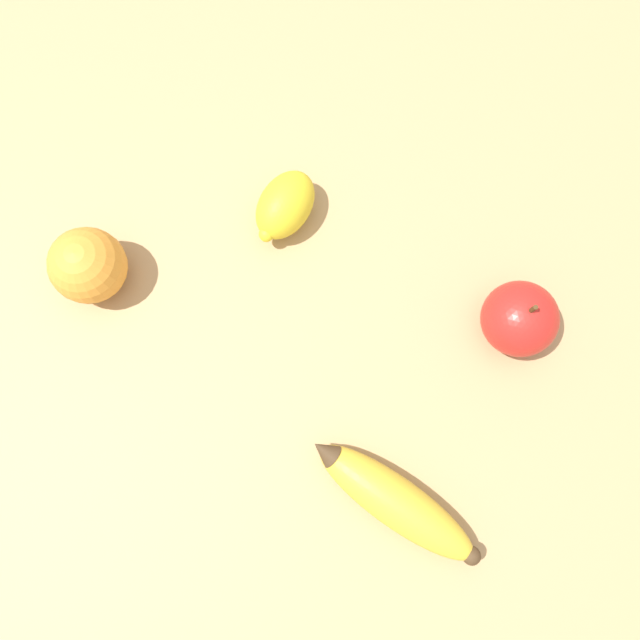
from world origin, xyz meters
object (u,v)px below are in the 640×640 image
at_px(apple, 520,319).
at_px(banana, 394,500).
at_px(orange, 88,266).
at_px(lemon, 285,205).

bearing_deg(apple, banana, 8.49).
height_order(banana, orange, orange).
bearing_deg(apple, orange, -52.34).
xyz_separation_m(banana, orange, (0.05, -0.36, 0.02)).
bearing_deg(orange, banana, 97.85).
distance_m(orange, apple, 0.42).
relative_size(orange, apple, 0.94).
bearing_deg(lemon, banana, 64.53).
xyz_separation_m(banana, apple, (-0.21, -0.03, 0.01)).
height_order(orange, apple, apple).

